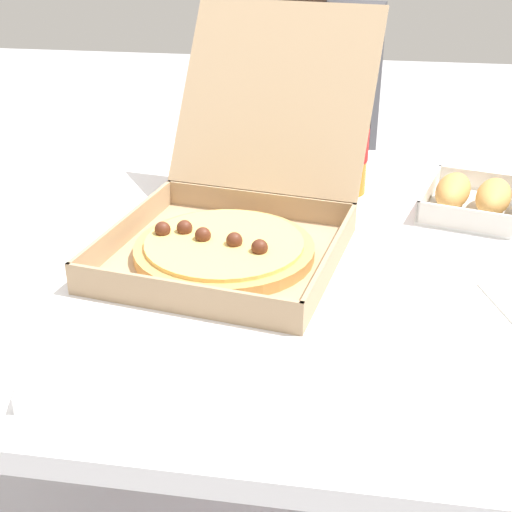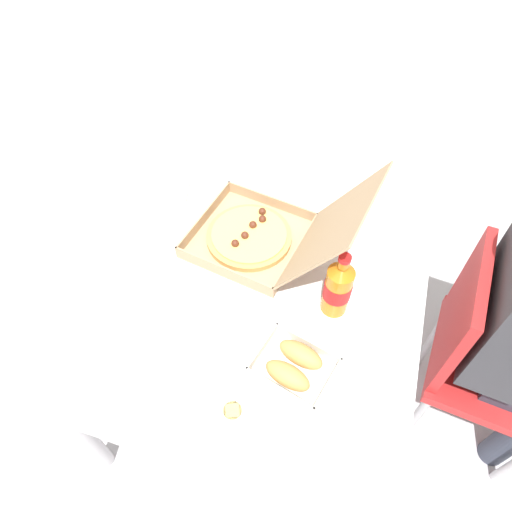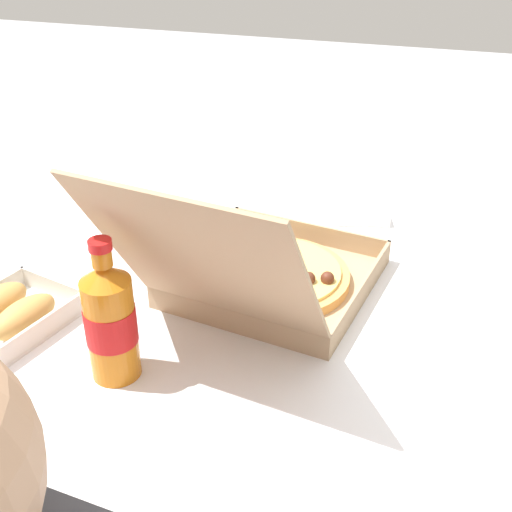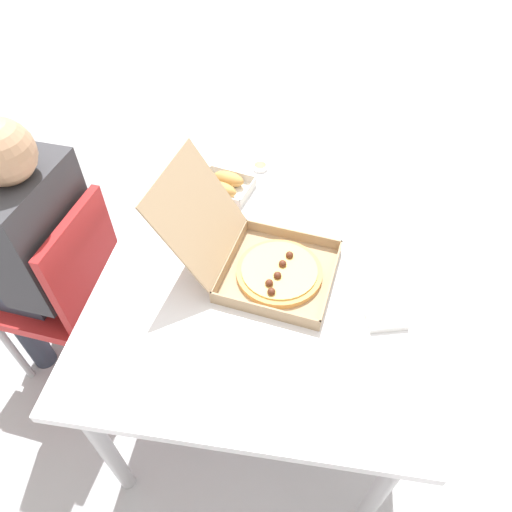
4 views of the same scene
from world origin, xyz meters
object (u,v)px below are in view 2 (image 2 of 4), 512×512
object	(u,v)px
pizza_box_open	(263,235)
bread_side_box	(294,366)
dipping_sauce_cup	(233,412)
napkin_pile	(171,194)
chair	(482,353)
cola_bottle	(338,288)
paper_menu	(166,372)

from	to	relation	value
pizza_box_open	bread_side_box	distance (m)	0.42
pizza_box_open	dipping_sauce_cup	distance (m)	0.53
napkin_pile	dipping_sauce_cup	world-z (taller)	same
chair	pizza_box_open	xyz separation A→B (m)	(-0.02, -0.73, 0.28)
pizza_box_open	bread_side_box	size ratio (longest dim) A/B	2.46
chair	dipping_sauce_cup	distance (m)	0.85
napkin_pile	pizza_box_open	bearing A→B (deg)	72.58
cola_bottle	paper_menu	bearing A→B (deg)	-48.49
pizza_box_open	cola_bottle	distance (m)	0.30
chair	napkin_pile	world-z (taller)	chair
chair	paper_menu	xyz separation A→B (m)	(0.45, -0.84, 0.23)
bread_side_box	cola_bottle	distance (m)	0.23
pizza_box_open	cola_bottle	world-z (taller)	pizza_box_open
pizza_box_open	napkin_pile	xyz separation A→B (m)	(-0.11, -0.36, -0.04)
cola_bottle	napkin_pile	bearing A→B (deg)	-113.64
pizza_box_open	cola_bottle	xyz separation A→B (m)	(0.15, 0.25, 0.05)
bread_side_box	chair	bearing A→B (deg)	122.72
paper_menu	napkin_pile	xyz separation A→B (m)	(-0.58, -0.25, 0.01)
bread_side_box	napkin_pile	bearing A→B (deg)	-131.04
paper_menu	napkin_pile	size ratio (longest dim) A/B	1.91
paper_menu	dipping_sauce_cup	distance (m)	0.20
chair	dipping_sauce_cup	size ratio (longest dim) A/B	14.82
chair	cola_bottle	bearing A→B (deg)	-74.87
paper_menu	napkin_pile	distance (m)	0.64
paper_menu	napkin_pile	bearing A→B (deg)	-174.98
chair	napkin_pile	size ratio (longest dim) A/B	7.55
paper_menu	cola_bottle	bearing A→B (deg)	113.32
bread_side_box	dipping_sauce_cup	xyz separation A→B (m)	(0.15, -0.11, -0.01)
chair	paper_menu	distance (m)	0.98
bread_side_box	napkin_pile	world-z (taller)	bread_side_box
chair	napkin_pile	bearing A→B (deg)	-97.18
paper_menu	pizza_box_open	bearing A→B (deg)	148.94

